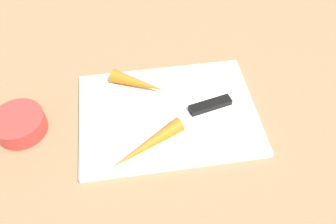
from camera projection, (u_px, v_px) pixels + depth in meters
The scene contains 6 objects.
ground_plane at pixel (168, 116), 0.73m from camera, with size 1.40×1.40×0.00m, color #8C6D4C.
cutting_board at pixel (168, 114), 0.73m from camera, with size 0.36×0.26×0.01m, color white.
knife at pixel (205, 109), 0.72m from camera, with size 0.20×0.06×0.01m.
carrot_long at pixel (147, 145), 0.65m from camera, with size 0.03×0.03×0.16m, color orange.
carrot_short at pixel (138, 83), 0.75m from camera, with size 0.03×0.03×0.12m, color orange.
small_bowl at pixel (20, 124), 0.69m from camera, with size 0.10×0.10×0.04m, color red.
Camera 1 is at (-0.07, -0.45, 0.57)m, focal length 37.73 mm.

